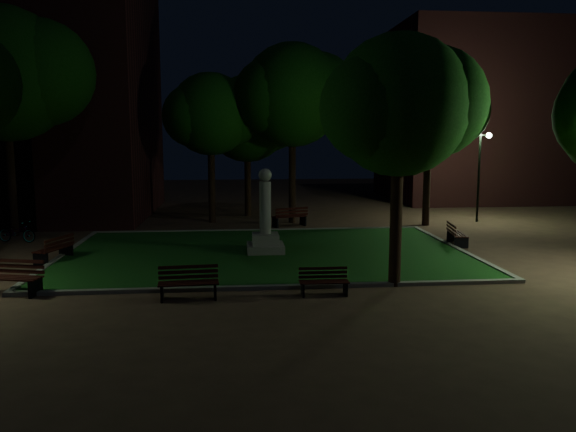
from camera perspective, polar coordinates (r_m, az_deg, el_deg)
name	(u,v)px	position (r m, az deg, el deg)	size (l,w,h in m)	color
ground	(269,265)	(19.72, -1.98, -5.04)	(80.00, 80.00, 0.00)	#4F3627
lawn	(266,253)	(21.66, -2.30, -3.74)	(15.00, 10.00, 0.08)	#184B17
lawn_kerb	(266,252)	(21.66, -2.30, -3.69)	(15.40, 10.40, 0.12)	slate
monument	(265,229)	(21.49, -2.31, -1.34)	(1.40, 1.40, 3.20)	gray
building_far	(502,115)	(43.63, 20.89, 9.55)	(16.00, 10.00, 12.00)	#431A1A
tree_north_wl	(212,114)	(29.42, -7.70, 10.21)	(5.17, 4.22, 7.73)	black
tree_north_er	(295,95)	(29.21, 0.68, 12.17)	(6.46, 5.27, 9.20)	black
tree_ne	(432,111)	(29.10, 14.38, 10.26)	(5.86, 4.78, 8.10)	black
tree_se	(402,106)	(16.87, 11.54, 10.93)	(5.08, 4.15, 7.44)	black
tree_nw	(7,74)	(28.11, -26.62, 12.76)	(7.23, 5.90, 10.13)	black
tree_far_north	(249,119)	(31.80, -3.97, 9.80)	(5.88, 4.80, 7.85)	black
lamppost_nw	(11,164)	(30.67, -26.34, 4.75)	(1.18, 0.28, 4.50)	black
lamppost_ne	(479,160)	(31.04, 18.88, 5.37)	(1.18, 0.28, 4.67)	black
bench_near_left	(189,284)	(15.91, -10.07, -6.78)	(1.69, 0.69, 0.91)	black
bench_near_right	(324,282)	(16.09, 3.66, -6.74)	(1.41, 0.50, 0.77)	black
bench_west_near	(12,278)	(17.93, -26.27, -5.70)	(1.88, 1.05, 0.98)	black
bench_left_side	(55,250)	(21.91, -22.59, -3.18)	(1.08, 1.77, 0.92)	black
bench_right_side	(456,235)	(24.36, 16.69, -1.84)	(0.83, 1.71, 0.90)	black
bench_far_side	(290,217)	(28.08, 0.19, -0.14)	(1.88, 1.21, 0.98)	black
bicycle	(17,232)	(26.54, -25.83, -1.46)	(0.59, 1.70, 0.89)	black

